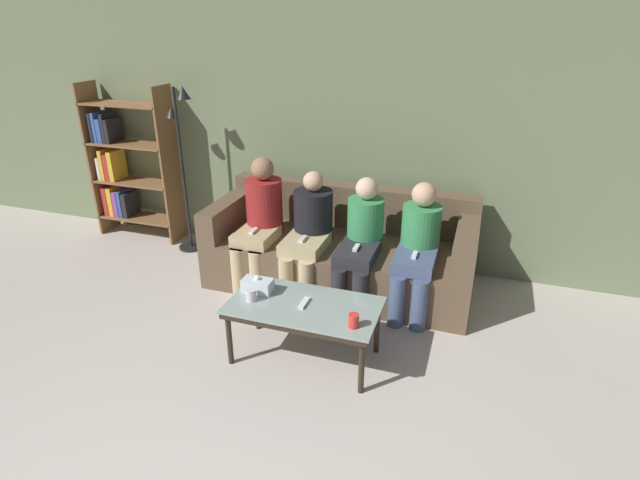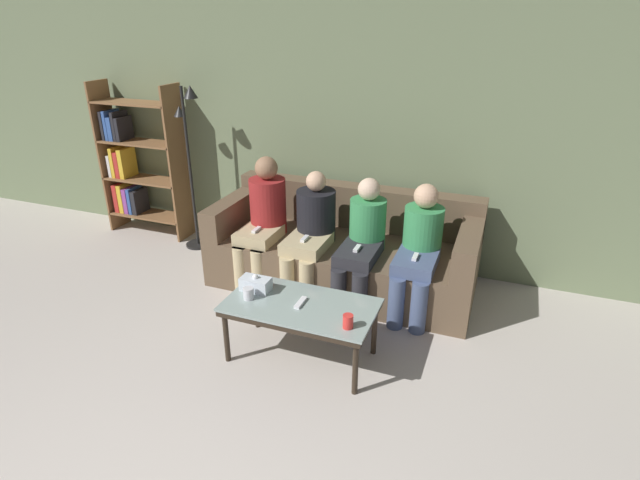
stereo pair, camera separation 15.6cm
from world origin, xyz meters
name	(u,v)px [view 2 (the right image)]	position (x,y,z in m)	size (l,w,h in m)	color
wall_back	(366,132)	(0.00, 3.86, 1.30)	(12.00, 0.06, 2.60)	#707F5B
couch	(344,252)	(0.00, 3.29, 0.31)	(2.36, 0.99, 0.84)	brown
coffee_table	(301,309)	(0.07, 2.09, 0.41)	(1.06, 0.57, 0.45)	#8C9E99
cup_near_left	(249,293)	(-0.30, 2.02, 0.50)	(0.08, 0.08, 0.09)	silver
cup_near_right	(348,321)	(0.48, 1.94, 0.50)	(0.07, 0.07, 0.09)	red
tissue_box	(256,284)	(-0.31, 2.15, 0.50)	(0.22, 0.12, 0.13)	silver
game_remote	(301,303)	(0.07, 2.09, 0.46)	(0.04, 0.15, 0.02)	white
bookshelf	(134,164)	(-2.60, 3.63, 0.79)	(0.96, 0.32, 1.67)	brown
standing_lamp	(190,152)	(-1.73, 3.49, 1.04)	(0.31, 0.26, 1.69)	black
seated_person_left_end	(264,217)	(-0.71, 3.09, 0.63)	(0.33, 0.64, 1.16)	tan
seated_person_mid_left	(312,229)	(-0.24, 3.07, 0.59)	(0.35, 0.69, 1.08)	tan
seated_person_mid_right	(363,240)	(0.24, 3.05, 0.57)	(0.31, 0.71, 1.07)	#28282D
seated_person_right_end	(419,247)	(0.71, 3.06, 0.58)	(0.32, 0.69, 1.08)	#47567A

